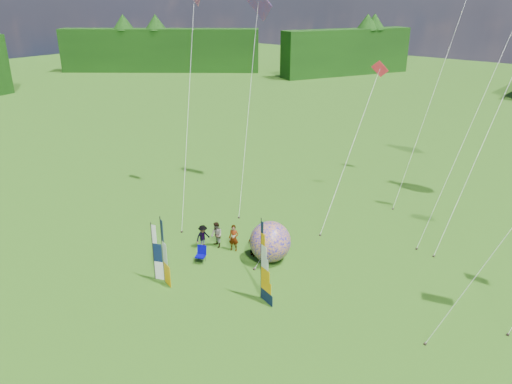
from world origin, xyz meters
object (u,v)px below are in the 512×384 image
Objects in this scene: spectator_c at (203,237)px; spectator_d at (253,245)px; feather_banner_main at (261,260)px; side_banner_far at (153,252)px; side_banner_left at (163,251)px; spectator_b at (217,235)px; kite_whale at (497,104)px; bol_inflatable at (270,242)px; camp_chair at (201,255)px; spectator_a at (234,238)px.

spectator_d is (3.18, 1.21, -0.04)m from spectator_c.
feather_banner_main is 6.40m from side_banner_far.
side_banner_left is 5.03m from spectator_b.
kite_whale is at bearing 69.97° from spectator_b.
kite_whale reaches higher than side_banner_far.
camp_chair is (-3.05, -2.95, -0.73)m from bol_inflatable.
spectator_d is at bearing 33.30° from spectator_b.
bol_inflatable is 2.62m from spectator_a.
bol_inflatable is (-2.11, 3.50, -1.03)m from feather_banner_main.
camp_chair is (0.65, -2.09, -0.33)m from spectator_b.
spectator_a is at bearing 38.07° from spectator_b.
spectator_a reaches higher than spectator_c.
spectator_a is (1.25, 5.40, -0.85)m from side_banner_far.
feather_banner_main is 1.81× the size of bol_inflatable.
spectator_a is 1.17× the size of spectator_d.
spectator_b is at bearing 113.92° from side_banner_left.
feather_banner_main is 0.26× the size of kite_whale.
kite_whale is (10.74, 13.57, 7.78)m from spectator_a.
camp_chair is (1.26, -1.47, -0.26)m from spectator_c.
side_banner_far reaches higher than spectator_d.
side_banner_far is at bearing 75.15° from spectator_d.
kite_whale reaches higher than camp_chair.
feather_banner_main is at bearing -30.95° from camp_chair.
bol_inflatable is 1.28m from spectator_d.
kite_whale is (6.09, 16.58, 6.37)m from feather_banner_main.
side_banner_far is at bearing -147.96° from side_banner_left.
spectator_c is (-1.15, 4.25, -1.18)m from side_banner_left.
spectator_a is 1.11× the size of spectator_c.
camp_chair is at bearing -102.68° from kite_whale.
bol_inflatable is (3.80, 5.90, -0.46)m from side_banner_far.
spectator_c reaches higher than spectator_d.
bol_inflatable reaches higher than spectator_d.
side_banner_left reaches higher than bol_inflatable.
kite_whale reaches higher than spectator_a.
feather_banner_main is 4.83m from spectator_d.
bol_inflatable is 4.58m from spectator_c.
kite_whale reaches higher than side_banner_left.
camp_chair is at bearing 53.16° from side_banner_far.
kite_whale is (11.25, 16.03, 8.13)m from camp_chair.
camp_chair is at bearing 64.86° from spectator_d.
side_banner_left is 2.49× the size of spectator_c.
feather_banner_main reaches higher than side_banner_left.
spectator_c is (-6.43, 2.02, -1.50)m from feather_banner_main.
side_banner_left is 22.97m from kite_whale.
spectator_a is 1.65× the size of camp_chair.
kite_whale is (8.20, 13.08, 7.40)m from bol_inflatable.
spectator_a is at bearing 19.23° from spectator_d.
side_banner_left is at bearing -117.02° from camp_chair.
spectator_b is at bearing 172.53° from feather_banner_main.
bol_inflatable is at bearing -155.97° from spectator_d.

